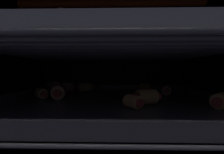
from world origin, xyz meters
TOP-DOWN VIEW (x-y plane):
  - ground_plane at (0.00, 0.00)cm, footprint 56.46×49.79cm
  - oven_wall_back at (0.00, 24.30)cm, footprint 56.46×1.20cm
  - heating_element at (0.00, 0.00)cm, footprint 43.25×19.17cm
  - oven_rack_lower at (0.00, -0.00)cm, footprint 51.40×46.45cm
  - baking_tray_lower at (0.00, 0.00)cm, footprint 48.61×41.65cm
  - pig_in_blanket_lower_0 at (11.49, 17.63)cm, footprint 4.89×3.81cm
  - pig_in_blanket_lower_1 at (4.28, -8.38)cm, footprint 3.82×4.27cm
  - pig_in_blanket_lower_2 at (-12.78, 0.91)cm, footprint 3.69×5.38cm
  - pig_in_blanket_lower_3 at (20.64, -7.77)cm, footprint 5.13×5.18cm
  - pig_in_blanket_lower_4 at (-19.35, 14.08)cm, footprint 5.06×5.05cm
  - pig_in_blanket_lower_5 at (-17.69, 1.76)cm, footprint 4.68×5.09cm
  - pig_in_blanket_lower_6 at (15.73, 8.56)cm, footprint 3.43×5.66cm
  - pig_in_blanket_lower_7 at (7.47, -5.02)cm, footprint 6.25×4.05cm
  - pig_in_blanket_lower_8 at (-8.70, 13.10)cm, footprint 5.50×4.04cm
  - pig_in_blanket_lower_9 at (-14.29, 13.04)cm, footprint 5.01×3.16cm
  - oven_rack_upper at (0.00, 0.00)cm, footprint 51.57×46.45cm
  - baking_tray_upper at (0.00, 0.00)cm, footprint 48.61×41.65cm
  - pig_in_blanket_upper_0 at (9.99, 1.07)cm, footprint 4.15×5.79cm
  - pig_in_blanket_upper_2 at (-8.18, 11.64)cm, footprint 3.71×4.82cm
  - pig_in_blanket_upper_3 at (-20.67, 13.69)cm, footprint 4.29×6.45cm
  - pig_in_blanket_upper_4 at (-4.81, -16.33)cm, footprint 3.98×5.65cm
  - pig_in_blanket_upper_5 at (11.51, 5.79)cm, footprint 3.36×5.91cm
  - pig_in_blanket_upper_6 at (-13.59, -6.97)cm, footprint 4.30×4.72cm
  - pig_in_blanket_upper_7 at (13.03, 16.02)cm, footprint 5.20×3.72cm
  - pig_in_blanket_upper_8 at (19.19, -6.58)cm, footprint 3.10×5.59cm
  - pig_in_blanket_upper_9 at (1.25, -10.73)cm, footprint 4.17×5.11cm
  - pig_in_blanket_upper_10 at (-1.67, 10.14)cm, footprint 3.77×5.85cm
  - pig_in_blanket_upper_11 at (-12.63, 4.87)cm, footprint 5.50×3.08cm

SIDE VIEW (x-z plane):
  - ground_plane at x=0.00cm, z-range -1.20..0.00cm
  - oven_rack_lower at x=0.00cm, z-range 7.55..8.08cm
  - baking_tray_lower at x=0.00cm, z-range 7.45..9.68cm
  - pig_in_blanket_lower_0 at x=11.49cm, z-range 8.70..11.16cm
  - pig_in_blanket_lower_1 at x=4.28cm, z-range 8.70..11.19cm
  - pig_in_blanket_lower_5 at x=-17.69cm, z-range 8.70..11.20cm
  - pig_in_blanket_lower_6 at x=15.73cm, z-range 8.70..11.26cm
  - pig_in_blanket_lower_3 at x=20.64cm, z-range 8.70..11.54cm
  - pig_in_blanket_lower_9 at x=-14.29cm, z-range 8.70..11.63cm
  - pig_in_blanket_lower_8 at x=-8.70cm, z-range 8.70..11.69cm
  - pig_in_blanket_lower_7 at x=7.47cm, z-range 8.70..11.83cm
  - pig_in_blanket_lower_2 at x=-12.78cm, z-range 8.70..12.02cm
  - pig_in_blanket_lower_4 at x=-19.35cm, z-range 8.70..12.06cm
  - oven_wall_back at x=0.00cm, z-range 0.00..34.03cm
  - oven_rack_upper at x=0.00cm, z-range 19.38..20.09cm
  - baking_tray_upper at x=0.00cm, z-range 19.53..21.64cm
  - pig_in_blanket_upper_8 at x=19.19cm, z-range 20.84..23.27cm
  - pig_in_blanket_upper_11 at x=-12.63cm, z-range 20.84..23.30cm
  - pig_in_blanket_upper_4 at x=-4.81cm, z-range 20.84..23.33cm
  - pig_in_blanket_upper_10 at x=-1.67cm, z-range 20.84..23.65cm
  - pig_in_blanket_upper_0 at x=9.99cm, z-range 20.84..23.74cm
  - pig_in_blanket_upper_7 at x=13.03cm, z-range 20.84..23.88cm
  - pig_in_blanket_upper_6 at x=-13.59cm, z-range 20.84..23.93cm
  - pig_in_blanket_upper_9 at x=1.25cm, z-range 20.84..24.02cm
  - pig_in_blanket_upper_2 at x=-8.18cm, z-range 20.84..24.15cm
  - pig_in_blanket_upper_5 at x=11.51cm, z-range 20.84..24.19cm
  - pig_in_blanket_upper_3 at x=-20.67cm, z-range 20.84..24.19cm
  - heating_element at x=0.00cm, z-range 30.43..32.22cm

